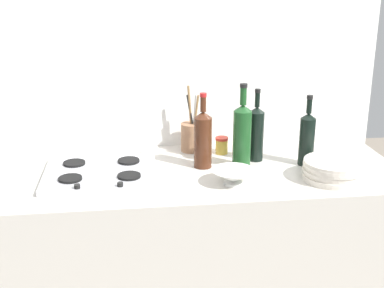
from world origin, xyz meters
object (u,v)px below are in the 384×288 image
stovetop_hob (101,173)px  plate_stack (333,170)px  utensil_crock (191,136)px  wine_bottle_leftmost (203,138)px  wine_bottle_mid_left (242,134)px  mixing_bowl (233,176)px  condiment_jar_front (222,145)px  wine_bottle_mid_right (256,133)px  wine_bottle_rightmost (307,138)px

stovetop_hob → plate_stack: size_ratio=1.88×
utensil_crock → plate_stack: bearing=-39.1°
wine_bottle_leftmost → wine_bottle_mid_left: bearing=-5.4°
stovetop_hob → mixing_bowl: 0.56m
utensil_crock → condiment_jar_front: size_ratio=4.01×
wine_bottle_mid_left → condiment_jar_front: wine_bottle_mid_left is taller
wine_bottle_mid_left → utensil_crock: size_ratio=1.17×
utensil_crock → wine_bottle_leftmost: bearing=-84.0°
wine_bottle_leftmost → wine_bottle_mid_left: (0.17, -0.02, 0.02)m
mixing_bowl → utensil_crock: 0.45m
plate_stack → condiment_jar_front: bearing=136.3°
plate_stack → wine_bottle_mid_right: (-0.26, 0.27, 0.09)m
stovetop_hob → wine_bottle_rightmost: size_ratio=1.49×
utensil_crock → mixing_bowl: bearing=-74.8°
wine_bottle_mid_right → utensil_crock: wine_bottle_mid_right is taller
mixing_bowl → condiment_jar_front: bearing=86.9°
plate_stack → mixing_bowl: (-0.42, 0.00, -0.01)m
wine_bottle_mid_right → condiment_jar_front: (-0.14, 0.11, -0.09)m
stovetop_hob → plate_stack: plate_stack is taller
stovetop_hob → mixing_bowl: (0.53, -0.16, 0.02)m
stovetop_hob → utensil_crock: (0.42, 0.27, 0.06)m
utensil_crock → condiment_jar_front: bearing=-21.4°
utensil_crock → condiment_jar_front: (0.14, -0.05, -0.04)m
wine_bottle_leftmost → wine_bottle_rightmost: (0.46, -0.03, -0.01)m
plate_stack → wine_bottle_rightmost: (-0.05, 0.19, 0.08)m
wine_bottle_rightmost → condiment_jar_front: bearing=150.8°
wine_bottle_leftmost → wine_bottle_mid_left: wine_bottle_mid_left is taller
stovetop_hob → wine_bottle_rightmost: (0.90, 0.03, 0.11)m
wine_bottle_mid_left → mixing_bowl: wine_bottle_mid_left is taller
stovetop_hob → wine_bottle_mid_right: size_ratio=1.42×
wine_bottle_mid_left → utensil_crock: 0.31m
stovetop_hob → mixing_bowl: bearing=-16.6°
mixing_bowl → condiment_jar_front: size_ratio=2.24×
wine_bottle_leftmost → plate_stack: bearing=-22.8°
wine_bottle_mid_left → wine_bottle_rightmost: size_ratio=1.18×
wine_bottle_mid_right → condiment_jar_front: wine_bottle_mid_right is taller
wine_bottle_leftmost → condiment_jar_front: size_ratio=4.19×
wine_bottle_rightmost → condiment_jar_front: size_ratio=3.98×
plate_stack → mixing_bowl: 0.42m
mixing_bowl → wine_bottle_mid_right: bearing=60.0°
stovetop_hob → condiment_jar_front: bearing=21.4°
wine_bottle_leftmost → utensil_crock: (-0.02, 0.22, -0.06)m
plate_stack → condiment_jar_front: 0.55m
wine_bottle_mid_left → condiment_jar_front: 0.22m
stovetop_hob → condiment_jar_front: (0.55, 0.22, 0.03)m
plate_stack → mixing_bowl: bearing=179.6°
wine_bottle_mid_left → mixing_bowl: bearing=-111.1°
mixing_bowl → condiment_jar_front: 0.38m
wine_bottle_mid_left → wine_bottle_mid_right: size_ratio=1.12×
wine_bottle_rightmost → utensil_crock: bearing=152.9°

